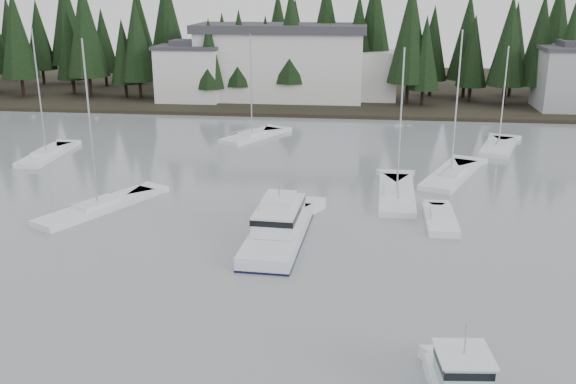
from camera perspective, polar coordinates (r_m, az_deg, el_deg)
name	(u,v)px	position (r m, az deg, el deg)	size (l,w,h in m)	color
far_shore_land	(321,88)	(111.83, 2.93, 9.25)	(240.00, 54.00, 1.00)	black
conifer_treeline	(316,98)	(100.99, 2.50, 8.33)	(200.00, 22.00, 20.00)	black
house_west	(190,72)	(96.49, -8.69, 10.50)	(9.54, 7.42, 8.75)	silver
harbor_inn	(295,63)	(96.85, 0.60, 11.40)	(29.50, 11.50, 10.90)	silver
cabin_cruiser_center	(278,230)	(43.85, -0.87, -3.41)	(3.97, 11.16, 4.73)	white
sailboat_2	(498,149)	(72.26, 18.18, 3.69)	(5.42, 9.24, 11.35)	white
sailboat_5	(98,209)	(51.94, -16.52, -1.49)	(7.05, 10.55, 13.59)	white
sailboat_6	(396,196)	(53.69, 9.62, -0.38)	(3.16, 10.61, 12.67)	white
sailboat_8	(252,138)	(73.85, -3.21, 4.85)	(6.64, 9.03, 12.21)	white
sailboat_9	(47,156)	(69.95, -20.65, 3.00)	(2.87, 9.24, 13.37)	white
sailboat_10	(451,177)	(60.13, 14.26, 1.30)	(6.73, 10.84, 13.64)	white
runabout_1	(440,221)	(48.53, 13.38, -2.51)	(2.27, 6.39, 1.42)	white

